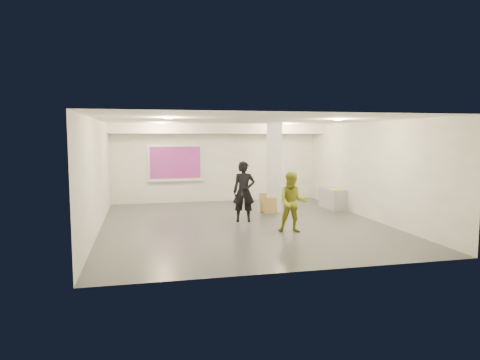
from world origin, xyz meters
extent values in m
cube|color=#3B3E43|center=(0.00, 0.00, 0.00)|extent=(8.00, 9.00, 0.01)
cube|color=white|center=(0.00, 0.00, 3.00)|extent=(8.00, 9.00, 0.01)
cube|color=silver|center=(0.00, 4.50, 1.50)|extent=(8.00, 0.01, 3.00)
cube|color=silver|center=(0.00, -4.50, 1.50)|extent=(8.00, 0.01, 3.00)
cube|color=silver|center=(-4.00, 0.00, 1.50)|extent=(0.01, 9.00, 3.00)
cube|color=silver|center=(4.00, 0.00, 1.50)|extent=(0.01, 9.00, 3.00)
cube|color=white|center=(0.00, 3.95, 2.82)|extent=(8.00, 1.10, 0.36)
cylinder|color=#FFD593|center=(-2.20, 2.50, 2.98)|extent=(0.22, 0.22, 0.02)
cylinder|color=#FFD593|center=(2.20, 2.50, 2.98)|extent=(0.22, 0.22, 0.02)
cylinder|color=#FFD593|center=(-2.20, -1.50, 2.98)|extent=(0.22, 0.22, 0.02)
cylinder|color=#FFD593|center=(2.20, -1.50, 2.98)|extent=(0.22, 0.22, 0.02)
cylinder|color=white|center=(1.50, 1.80, 1.50)|extent=(0.52, 0.52, 3.00)
cube|color=silver|center=(-1.60, 4.46, 1.55)|extent=(2.10, 0.06, 1.40)
cube|color=blue|center=(-1.60, 4.42, 1.55)|extent=(1.90, 0.01, 1.20)
cube|color=silver|center=(-1.60, 4.40, 0.85)|extent=(2.10, 0.08, 0.04)
cube|color=#95979A|center=(3.72, 1.92, 0.35)|extent=(0.56, 1.23, 0.70)
cube|color=silver|center=(3.75, 1.79, 0.71)|extent=(0.27, 0.33, 0.02)
cube|color=yellow|center=(3.76, 1.66, 0.72)|extent=(0.32, 0.38, 0.03)
cube|color=#9D7E43|center=(1.29, 1.75, 0.32)|extent=(0.61, 0.27, 0.64)
cube|color=#9D7E43|center=(1.25, 1.41, 0.26)|extent=(0.49, 0.21, 0.52)
imported|color=black|center=(0.11, 0.36, 0.90)|extent=(0.73, 0.56, 1.81)
imported|color=#979B25|center=(1.03, -1.33, 0.81)|extent=(0.94, 0.83, 1.61)
camera|label=1|loc=(-2.82, -11.92, 2.56)|focal=32.00mm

